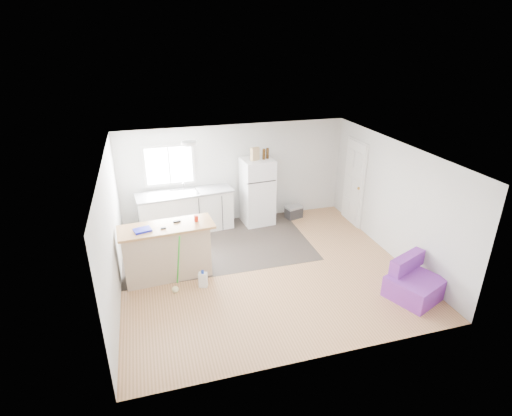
{
  "coord_description": "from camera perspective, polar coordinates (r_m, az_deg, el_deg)",
  "views": [
    {
      "loc": [
        -2.04,
        -6.52,
        4.32
      ],
      "look_at": [
        0.02,
        0.7,
        1.04
      ],
      "focal_mm": 28.0,
      "sensor_mm": 36.0,
      "label": 1
    }
  ],
  "objects": [
    {
      "name": "tool_b",
      "position": [
        7.45,
        -13.08,
        -2.82
      ],
      "size": [
        0.1,
        0.04,
        0.03
      ],
      "primitive_type": "cube",
      "rotation": [
        0.0,
        0.0,
        0.05
      ],
      "color": "black",
      "rests_on": "peninsula"
    },
    {
      "name": "bottle_right",
      "position": [
        9.44,
        1.65,
        7.82
      ],
      "size": [
        0.09,
        0.09,
        0.25
      ],
      "primitive_type": "cylinder",
      "rotation": [
        0.0,
        0.0,
        -0.28
      ],
      "color": "#351E09",
      "rests_on": "refrigerator"
    },
    {
      "name": "room",
      "position": [
        7.51,
        1.32,
        -0.95
      ],
      "size": [
        5.51,
        5.01,
        2.41
      ],
      "color": "#9B6941",
      "rests_on": "ground"
    },
    {
      "name": "tool_a",
      "position": [
        7.65,
        -11.25,
        -1.9
      ],
      "size": [
        0.15,
        0.07,
        0.03
      ],
      "primitive_type": "cube",
      "rotation": [
        0.0,
        0.0,
        0.16
      ],
      "color": "black",
      "rests_on": "peninsula"
    },
    {
      "name": "kitchen_cabinets",
      "position": [
        9.51,
        -9.96,
        -0.44
      ],
      "size": [
        2.27,
        0.91,
        1.28
      ],
      "rotation": [
        0.0,
        0.0,
        0.1
      ],
      "color": "white",
      "rests_on": "floor"
    },
    {
      "name": "bottle_left",
      "position": [
        9.37,
        1.13,
        7.69
      ],
      "size": [
        0.07,
        0.07,
        0.25
      ],
      "primitive_type": "cylinder",
      "rotation": [
        0.0,
        0.0,
        0.04
      ],
      "color": "#351E09",
      "rests_on": "refrigerator"
    },
    {
      "name": "cooler",
      "position": [
        10.21,
        5.41,
        -0.53
      ],
      "size": [
        0.48,
        0.38,
        0.32
      ],
      "rotation": [
        0.0,
        0.0,
        0.26
      ],
      "color": "#2A2A2C",
      "rests_on": "floor"
    },
    {
      "name": "red_cup",
      "position": [
        7.61,
        -8.54,
        -1.47
      ],
      "size": [
        0.09,
        0.09,
        0.12
      ],
      "primitive_type": "cylinder",
      "rotation": [
        0.0,
        0.0,
        0.13
      ],
      "color": "red",
      "rests_on": "peninsula"
    },
    {
      "name": "cleaner_jug",
      "position": [
        7.56,
        -7.57,
        -10.11
      ],
      "size": [
        0.18,
        0.16,
        0.34
      ],
      "rotation": [
        0.0,
        0.0,
        -0.33
      ],
      "color": "white",
      "rests_on": "floor"
    },
    {
      "name": "ceiling_fixture",
      "position": [
        8.01,
        -9.53,
        9.12
      ],
      "size": [
        0.3,
        0.3,
        0.07
      ],
      "primitive_type": "cylinder",
      "color": "white",
      "rests_on": "ceiling"
    },
    {
      "name": "purple_seat",
      "position": [
        7.74,
        21.53,
        -10.0
      ],
      "size": [
        1.07,
        1.07,
        0.69
      ],
      "rotation": [
        0.0,
        0.0,
        0.4
      ],
      "color": "purple",
      "rests_on": "floor"
    },
    {
      "name": "window",
      "position": [
        9.44,
        -12.3,
        5.99
      ],
      "size": [
        1.18,
        0.06,
        0.98
      ],
      "color": "white",
      "rests_on": "back_wall"
    },
    {
      "name": "blue_tray",
      "position": [
        7.46,
        -15.9,
        -3.05
      ],
      "size": [
        0.35,
        0.29,
        0.04
      ],
      "primitive_type": "cube",
      "rotation": [
        0.0,
        0.0,
        0.26
      ],
      "color": "#1317BB",
      "rests_on": "peninsula"
    },
    {
      "name": "interior_door",
      "position": [
        9.94,
        13.81,
        3.49
      ],
      "size": [
        0.11,
        0.92,
        2.1
      ],
      "color": "white",
      "rests_on": "right_wall"
    },
    {
      "name": "refrigerator",
      "position": [
        9.68,
        0.21,
        2.37
      ],
      "size": [
        0.77,
        0.74,
        1.63
      ],
      "rotation": [
        0.0,
        0.0,
        0.08
      ],
      "color": "white",
      "rests_on": "floor"
    },
    {
      "name": "cardboard_box",
      "position": [
        9.29,
        -0.16,
        7.73
      ],
      "size": [
        0.22,
        0.17,
        0.3
      ],
      "primitive_type": "cube",
      "rotation": [
        0.0,
        0.0,
        0.37
      ],
      "color": "tan",
      "rests_on": "refrigerator"
    },
    {
      "name": "vinyl_zone",
      "position": [
        8.99,
        -5.56,
        -5.23
      ],
      "size": [
        4.05,
        2.5,
        0.0
      ],
      "primitive_type": "cube",
      "color": "#2E2722",
      "rests_on": "floor"
    },
    {
      "name": "peninsula",
      "position": [
        7.79,
        -12.61,
        -6.05
      ],
      "size": [
        1.79,
        0.79,
        1.07
      ],
      "rotation": [
        0.0,
        0.0,
        0.07
      ],
      "color": "tan",
      "rests_on": "floor"
    },
    {
      "name": "mop",
      "position": [
        7.48,
        -11.31,
        -10.03
      ],
      "size": [
        0.24,
        0.32,
        1.14
      ],
      "rotation": [
        0.0,
        0.0,
        0.36
      ],
      "color": "green",
      "rests_on": "floor"
    }
  ]
}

